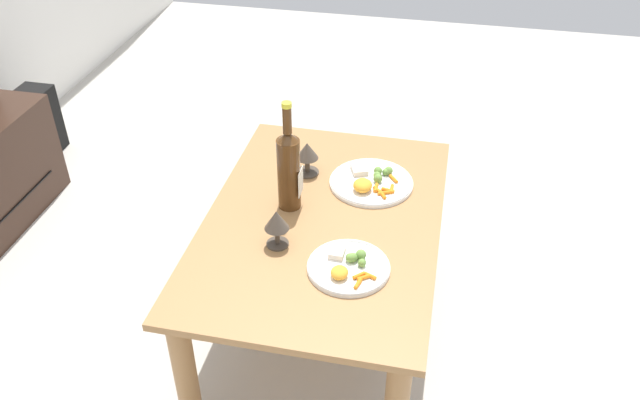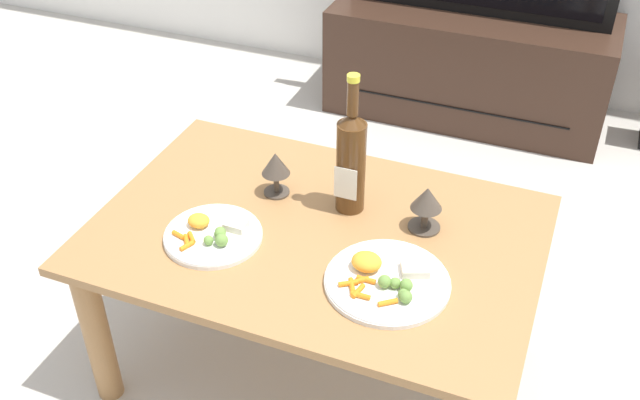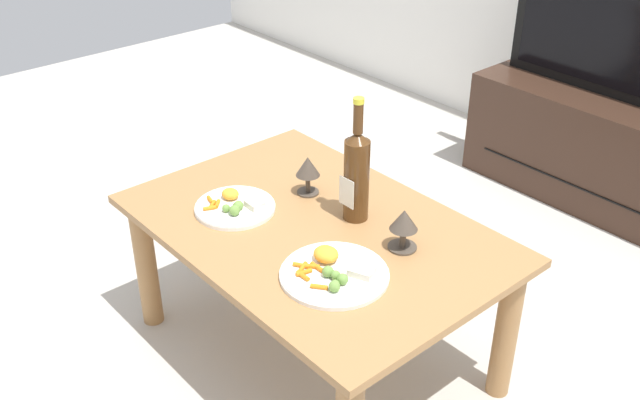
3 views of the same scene
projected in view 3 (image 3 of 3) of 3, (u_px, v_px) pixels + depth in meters
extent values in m
plane|color=#B7B2A8|center=(315.00, 353.00, 2.44)|extent=(6.40, 6.40, 0.00)
cube|color=#9E7042|center=(314.00, 229.00, 2.19)|extent=(1.13, 0.76, 0.03)
cylinder|color=#9E7042|center=(146.00, 264.00, 2.47)|extent=(0.07, 0.07, 0.47)
cylinder|color=#9E7042|center=(293.00, 201.00, 2.82)|extent=(0.07, 0.07, 0.47)
cylinder|color=#9E7042|center=(506.00, 331.00, 2.17)|extent=(0.07, 0.07, 0.47)
cube|color=#382319|center=(610.00, 150.00, 3.20)|extent=(1.20, 0.46, 0.47)
cube|color=black|center=(576.00, 186.00, 3.11)|extent=(0.96, 0.01, 0.01)
cube|color=black|center=(635.00, 38.00, 2.95)|extent=(1.10, 0.04, 0.53)
cube|color=black|center=(632.00, 39.00, 2.93)|extent=(1.01, 0.01, 0.44)
cylinder|color=#4C2D14|center=(356.00, 181.00, 2.16)|extent=(0.08, 0.08, 0.25)
cone|color=#4C2D14|center=(358.00, 137.00, 2.09)|extent=(0.08, 0.08, 0.03)
cylinder|color=#4C2D14|center=(358.00, 118.00, 2.06)|extent=(0.03, 0.03, 0.09)
cylinder|color=yellow|center=(359.00, 101.00, 2.04)|extent=(0.03, 0.03, 0.02)
cube|color=silver|center=(346.00, 192.00, 2.15)|extent=(0.06, 0.00, 0.09)
cylinder|color=#473D33|center=(308.00, 192.00, 2.35)|extent=(0.07, 0.07, 0.01)
cylinder|color=#473D33|center=(308.00, 183.00, 2.34)|extent=(0.02, 0.02, 0.06)
cone|color=#473D33|center=(308.00, 166.00, 2.31)|extent=(0.08, 0.08, 0.06)
cylinder|color=#473D33|center=(402.00, 247.00, 2.08)|extent=(0.08, 0.08, 0.01)
cylinder|color=#473D33|center=(403.00, 238.00, 2.07)|extent=(0.02, 0.02, 0.06)
cone|color=#473D33|center=(404.00, 220.00, 2.04)|extent=(0.08, 0.08, 0.06)
cylinder|color=white|center=(235.00, 208.00, 2.26)|extent=(0.25, 0.25, 0.01)
torus|color=white|center=(235.00, 206.00, 2.26)|extent=(0.25, 0.25, 0.01)
ellipsoid|color=orange|center=(230.00, 194.00, 2.29)|extent=(0.06, 0.05, 0.03)
cube|color=beige|center=(255.00, 204.00, 2.25)|extent=(0.06, 0.05, 0.02)
cylinder|color=orange|center=(217.00, 204.00, 2.26)|extent=(0.04, 0.04, 0.01)
cylinder|color=orange|center=(210.00, 200.00, 2.28)|extent=(0.04, 0.02, 0.01)
cylinder|color=orange|center=(212.00, 205.00, 2.26)|extent=(0.03, 0.04, 0.01)
cylinder|color=orange|center=(210.00, 208.00, 2.24)|extent=(0.03, 0.04, 0.01)
sphere|color=olive|center=(237.00, 206.00, 2.23)|extent=(0.03, 0.03, 0.03)
sphere|color=olive|center=(235.00, 210.00, 2.21)|extent=(0.03, 0.03, 0.03)
sphere|color=olive|center=(236.00, 211.00, 2.21)|extent=(0.02, 0.02, 0.02)
sphere|color=olive|center=(239.00, 205.00, 2.24)|extent=(0.03, 0.03, 0.03)
sphere|color=olive|center=(226.00, 208.00, 2.23)|extent=(0.02, 0.02, 0.02)
cylinder|color=white|center=(334.00, 275.00, 1.97)|extent=(0.29, 0.29, 0.01)
torus|color=white|center=(334.00, 272.00, 1.96)|extent=(0.29, 0.29, 0.01)
ellipsoid|color=orange|center=(326.00, 254.00, 2.00)|extent=(0.07, 0.07, 0.04)
cube|color=beige|center=(362.00, 271.00, 1.95)|extent=(0.08, 0.07, 0.02)
cylinder|color=orange|center=(317.00, 267.00, 1.98)|extent=(0.05, 0.01, 0.01)
cylinder|color=orange|center=(311.00, 266.00, 1.98)|extent=(0.04, 0.04, 0.01)
cylinder|color=orange|center=(301.00, 265.00, 1.98)|extent=(0.04, 0.03, 0.01)
cylinder|color=orange|center=(302.00, 268.00, 1.97)|extent=(0.03, 0.05, 0.01)
cylinder|color=orange|center=(303.00, 276.00, 1.94)|extent=(0.05, 0.01, 0.01)
cylinder|color=orange|center=(304.00, 272.00, 1.95)|extent=(0.02, 0.05, 0.01)
cylinder|color=orange|center=(319.00, 287.00, 1.90)|extent=(0.04, 0.04, 0.01)
sphere|color=olive|center=(328.00, 272.00, 1.94)|extent=(0.03, 0.03, 0.03)
sphere|color=olive|center=(343.00, 279.00, 1.91)|extent=(0.03, 0.03, 0.03)
sphere|color=olive|center=(334.00, 286.00, 1.89)|extent=(0.03, 0.03, 0.03)
sphere|color=olive|center=(335.00, 284.00, 1.90)|extent=(0.03, 0.03, 0.03)
sphere|color=olive|center=(336.00, 275.00, 1.93)|extent=(0.03, 0.03, 0.03)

